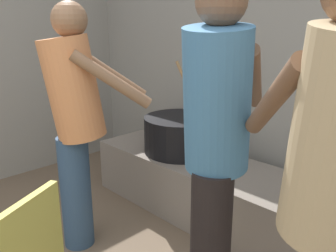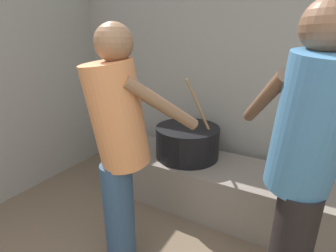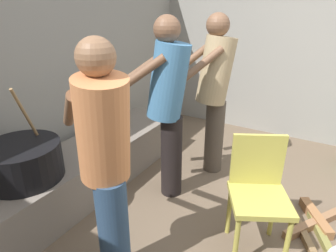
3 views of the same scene
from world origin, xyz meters
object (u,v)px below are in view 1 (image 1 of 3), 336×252
Objects in this scene: cook_in_orange_shirt at (75,116)px; cook_in_tan_shirt at (335,194)px; cook_in_blue_shirt at (216,138)px; cooking_pot_main at (181,134)px.

cook_in_tan_shirt reaches higher than cook_in_orange_shirt.
cook_in_blue_shirt is 0.99m from cook_in_orange_shirt.
cook_in_tan_shirt is (0.61, -0.19, 0.00)m from cook_in_blue_shirt.
cook_in_blue_shirt reaches higher than cook_in_orange_shirt.
cook_in_blue_shirt is at bearing 162.85° from cook_in_tan_shirt.
cook_in_orange_shirt is (-0.03, -0.92, 0.32)m from cooking_pot_main.
cook_in_orange_shirt is 1.58m from cook_in_tan_shirt.
cook_in_blue_shirt is at bearing -38.80° from cooking_pot_main.
cook_in_orange_shirt is (-0.98, -0.16, -0.05)m from cook_in_blue_shirt.
cooking_pot_main is 1.27m from cook_in_blue_shirt.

